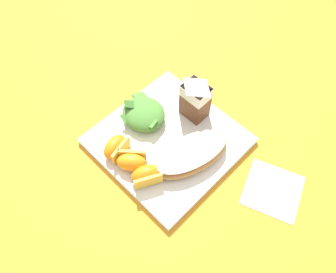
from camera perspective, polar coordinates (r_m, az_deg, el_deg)
name	(u,v)px	position (r m, az deg, el deg)	size (l,w,h in m)	color
ground	(168,143)	(0.73, 0.00, -1.07)	(3.00, 3.00, 0.00)	orange
white_plate	(168,141)	(0.73, 0.00, -0.75)	(0.28, 0.28, 0.02)	white
cheesy_pizza_bread	(191,155)	(0.68, 3.94, -3.19)	(0.12, 0.18, 0.04)	tan
green_salad_pile	(144,113)	(0.74, -4.18, 4.01)	(0.10, 0.10, 0.05)	#4C8433
milk_carton	(196,97)	(0.71, 4.78, 6.83)	(0.06, 0.05, 0.11)	brown
orange_wedge_front	(116,147)	(0.70, -9.02, -1.82)	(0.05, 0.07, 0.04)	orange
orange_wedge_middle	(131,161)	(0.68, -6.31, -4.28)	(0.07, 0.07, 0.04)	orange
orange_wedge_rear	(147,175)	(0.66, -3.71, -6.63)	(0.06, 0.07, 0.04)	orange
paper_napkin	(273,190)	(0.71, 17.59, -8.77)	(0.11, 0.11, 0.00)	white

